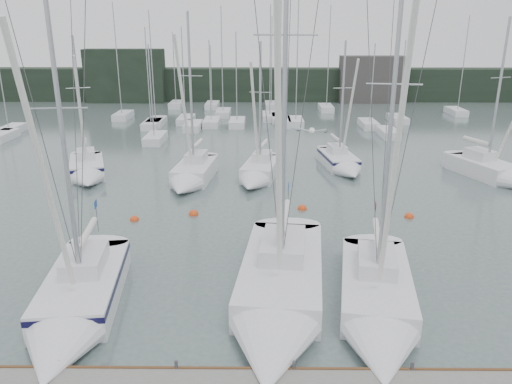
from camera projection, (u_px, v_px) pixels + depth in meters
ground at (240, 313)px, 20.91m from camera, size 160.00×160.00×0.00m
far_treeline at (255, 84)px, 78.87m from camera, size 90.00×4.00×5.00m
far_building_left at (125, 76)px, 76.67m from camera, size 12.00×3.00×8.00m
far_building_right at (372, 79)px, 76.51m from camera, size 10.00×3.00×7.00m
mast_forest at (237, 118)px, 61.67m from camera, size 55.93×27.41×14.80m
sailboat_near_left at (74, 309)px, 20.08m from camera, size 4.09×10.41×14.35m
sailboat_near_center at (278, 303)px, 20.50m from camera, size 4.83×12.81×18.93m
sailboat_near_right at (378, 311)px, 20.03m from camera, size 4.60×10.67×15.86m
sailboat_mid_a at (87, 171)px, 38.99m from camera, size 4.75×7.71×11.56m
sailboat_mid_b at (191, 177)px, 37.65m from camera, size 3.43×8.26×13.24m
sailboat_mid_c at (258, 174)px, 38.38m from camera, size 3.77×7.76×11.09m
sailboat_mid_d at (342, 164)px, 41.28m from camera, size 3.39×7.57×11.10m
sailboat_mid_e at (497, 173)px, 38.41m from camera, size 5.26×8.32×12.91m
buoy_a at (194, 215)px, 31.78m from camera, size 0.62×0.62×0.62m
buoy_b at (302, 209)px, 32.72m from camera, size 0.61×0.61×0.61m
buoy_c at (135, 220)px, 30.89m from camera, size 0.55×0.55×0.55m
seagull at (312, 130)px, 19.61m from camera, size 1.12×0.53×0.22m
buoy_d at (409, 217)px, 31.33m from camera, size 0.59×0.59×0.59m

